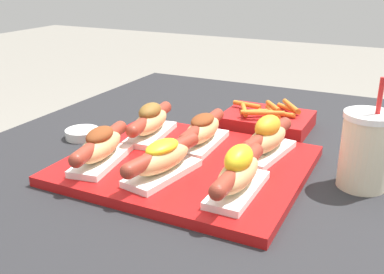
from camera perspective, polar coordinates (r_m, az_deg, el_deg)
name	(u,v)px	position (r m, az deg, el deg)	size (l,w,h in m)	color
serving_tray	(187,165)	(0.84, -0.61, -3.55)	(0.43, 0.37, 0.02)	#B71414
hot_dog_0	(101,146)	(0.83, -11.53, -1.15)	(0.08, 0.19, 0.07)	white
hot_dog_1	(162,159)	(0.77, -3.77, -2.75)	(0.08, 0.19, 0.06)	white
hot_dog_2	(238,172)	(0.71, 5.89, -4.49)	(0.06, 0.19, 0.08)	white
hot_dog_3	(150,121)	(0.95, -5.30, 1.99)	(0.08, 0.19, 0.07)	white
hot_dog_4	(202,130)	(0.90, 1.34, 0.86)	(0.07, 0.19, 0.06)	white
hot_dog_5	(266,139)	(0.86, 9.44, -0.21)	(0.08, 0.19, 0.08)	white
sauce_bowl	(82,133)	(1.02, -13.74, 0.48)	(0.07, 0.07, 0.02)	silver
drink_cup	(365,150)	(0.81, 21.14, -1.57)	(0.09, 0.09, 0.19)	beige
fries_basket	(267,120)	(1.07, 9.52, 2.12)	(0.20, 0.15, 0.06)	#B21919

